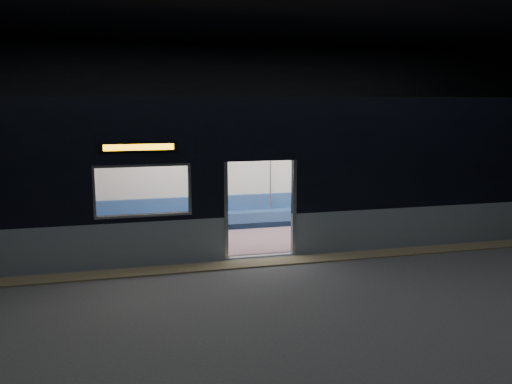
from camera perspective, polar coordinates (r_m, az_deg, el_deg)
name	(u,v)px	position (r m, az deg, el deg)	size (l,w,h in m)	color
station_floor	(274,272)	(10.64, 1.91, -8.38)	(24.00, 14.00, 0.01)	#47494C
station_envelope	(275,79)	(10.12, 2.03, 11.78)	(24.00, 14.00, 5.00)	black
tactile_strip	(267,262)	(11.14, 1.11, -7.43)	(22.80, 0.50, 0.03)	#8C7F59
metro_car	(244,162)	(12.66, -1.27, 3.13)	(18.00, 3.04, 3.35)	#8795A1
passenger	(405,189)	(15.50, 15.42, 0.26)	(0.48, 0.79, 1.48)	black
handbag	(411,196)	(15.32, 15.96, -0.43)	(0.29, 0.25, 0.14)	black
transit_map	(407,166)	(15.78, 15.60, 2.61)	(0.90, 0.03, 0.58)	white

